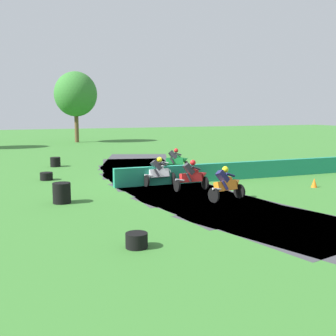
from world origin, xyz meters
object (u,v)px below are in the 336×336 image
at_px(traffic_cone, 314,183).
at_px(motorcycle_trailing_red, 192,176).
at_px(tire_stack_mid_a, 46,176).
at_px(tire_stack_mid_b, 62,193).
at_px(tire_stack_far, 137,240).
at_px(tire_stack_near, 55,162).
at_px(motorcycle_lead_green, 176,160).
at_px(motorcycle_fourth_orange, 227,184).
at_px(motorcycle_chase_white, 160,172).

bearing_deg(traffic_cone, motorcycle_trailing_red, 166.21).
bearing_deg(tire_stack_mid_a, motorcycle_trailing_red, -41.50).
height_order(tire_stack_mid_b, tire_stack_far, tire_stack_mid_b).
distance_m(tire_stack_near, tire_stack_far, 17.01).
xyz_separation_m(motorcycle_trailing_red, tire_stack_near, (-4.91, 10.29, -0.36)).
distance_m(tire_stack_mid_b, traffic_cone, 11.50).
distance_m(motorcycle_trailing_red, tire_stack_far, 8.18).
relative_size(motorcycle_lead_green, tire_stack_far, 2.88).
bearing_deg(motorcycle_fourth_orange, traffic_cone, 10.02).
xyz_separation_m(motorcycle_chase_white, tire_stack_near, (-4.00, 8.49, -0.34)).
bearing_deg(motorcycle_fourth_orange, tire_stack_near, 113.19).
xyz_separation_m(motorcycle_trailing_red, tire_stack_mid_a, (-5.90, 5.22, -0.46)).
relative_size(tire_stack_near, traffic_cone, 1.45).
height_order(tire_stack_mid_b, traffic_cone, tire_stack_mid_b).
xyz_separation_m(motorcycle_fourth_orange, tire_stack_near, (-5.39, 12.59, -0.34)).
distance_m(tire_stack_mid_a, traffic_cone, 13.30).
xyz_separation_m(tire_stack_mid_a, tire_stack_mid_b, (0.08, -5.76, 0.20)).
xyz_separation_m(motorcycle_trailing_red, traffic_cone, (5.64, -1.39, -0.44)).
relative_size(tire_stack_near, tire_stack_far, 1.07).
xyz_separation_m(motorcycle_chase_white, tire_stack_mid_b, (-4.92, -2.34, -0.24)).
distance_m(motorcycle_lead_green, motorcycle_trailing_red, 6.09).
bearing_deg(tire_stack_far, tire_stack_near, 90.89).
bearing_deg(motorcycle_trailing_red, motorcycle_fourth_orange, -78.06).
height_order(tire_stack_mid_a, traffic_cone, traffic_cone).
height_order(motorcycle_trailing_red, motorcycle_fourth_orange, motorcycle_trailing_red).
height_order(motorcycle_lead_green, motorcycle_fourth_orange, motorcycle_fourth_orange).
bearing_deg(tire_stack_mid_a, motorcycle_fourth_orange, -49.64).
bearing_deg(motorcycle_chase_white, motorcycle_lead_green, 58.76).
height_order(motorcycle_chase_white, motorcycle_trailing_red, motorcycle_trailing_red).
xyz_separation_m(motorcycle_lead_green, tire_stack_mid_a, (-7.48, -0.66, -0.43)).
bearing_deg(motorcycle_lead_green, traffic_cone, -60.76).
distance_m(motorcycle_fourth_orange, tire_stack_mid_b, 6.56).
xyz_separation_m(motorcycle_chase_white, traffic_cone, (6.54, -3.19, -0.42)).
xyz_separation_m(motorcycle_lead_green, tire_stack_mid_b, (-7.40, -6.42, -0.23)).
xyz_separation_m(motorcycle_lead_green, motorcycle_chase_white, (-2.48, -4.08, 0.01)).
distance_m(motorcycle_fourth_orange, tire_stack_mid_a, 9.88).
height_order(tire_stack_near, tire_stack_mid_a, tire_stack_near).
relative_size(motorcycle_chase_white, tire_stack_mid_b, 2.09).
height_order(motorcycle_lead_green, tire_stack_near, motorcycle_lead_green).
bearing_deg(tire_stack_mid_a, tire_stack_near, 78.85).
relative_size(motorcycle_fourth_orange, tire_stack_mid_a, 2.59).
xyz_separation_m(motorcycle_fourth_orange, tire_stack_far, (-5.13, -4.42, -0.44)).
xyz_separation_m(tire_stack_near, tire_stack_far, (0.26, -17.01, -0.10)).
bearing_deg(motorcycle_fourth_orange, motorcycle_chase_white, 108.70).
bearing_deg(motorcycle_lead_green, motorcycle_chase_white, -121.24).
relative_size(motorcycle_chase_white, tire_stack_far, 2.82).
height_order(motorcycle_chase_white, tire_stack_mid_a, motorcycle_chase_white).
relative_size(motorcycle_chase_white, traffic_cone, 3.81).
relative_size(motorcycle_trailing_red, tire_stack_far, 2.83).
relative_size(tire_stack_mid_a, traffic_cone, 1.47).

